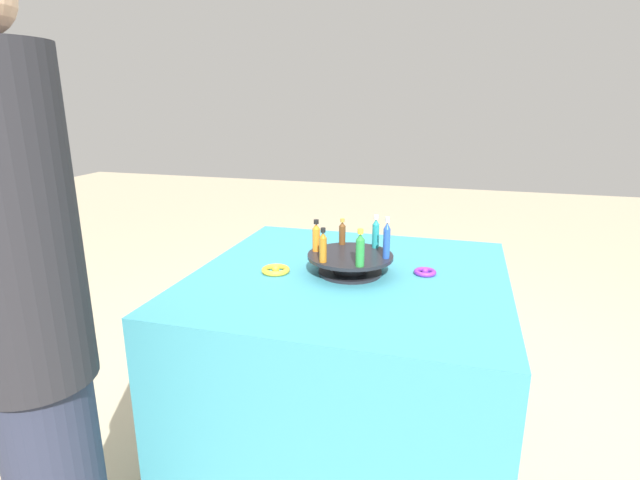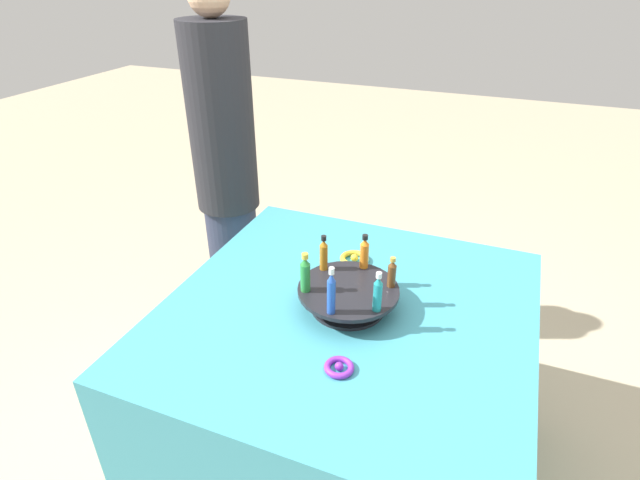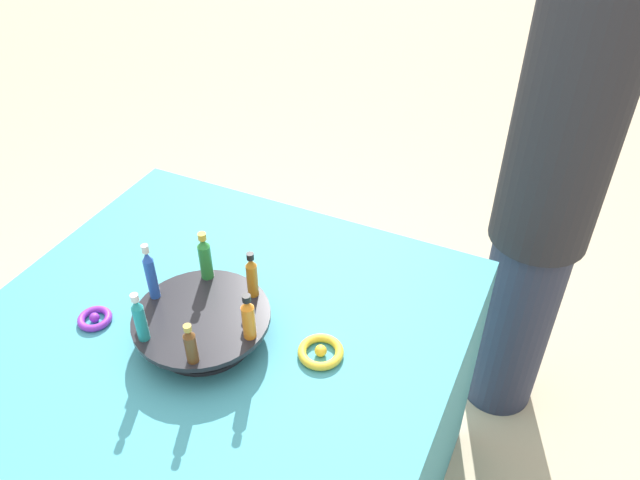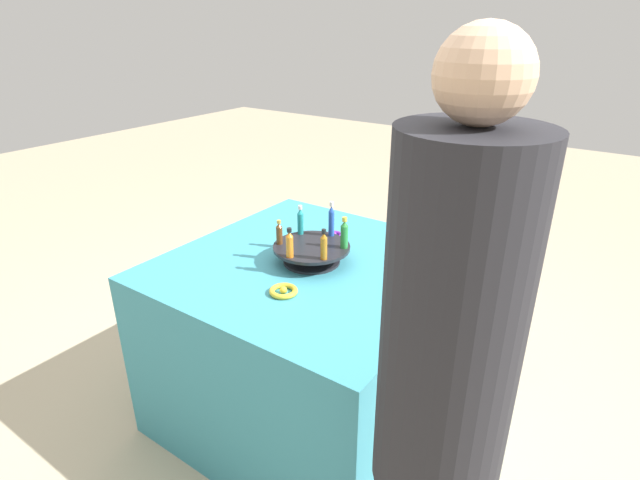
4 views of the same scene
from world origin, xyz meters
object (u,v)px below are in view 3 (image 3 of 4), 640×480
bottle_brown (191,345)px  ribbon_bow_purple (95,319)px  ribbon_bow_gold (321,352)px  person_figure (548,197)px  bottle_amber (252,276)px  bottle_green (205,257)px  bottle_blue (151,274)px  bottle_teal (140,319)px  display_stand (203,324)px  bottle_orange (248,318)px

bottle_brown → ribbon_bow_purple: bearing=-9.0°
ribbon_bow_purple → ribbon_bow_gold: ribbon_bow_gold is taller
bottle_brown → ribbon_bow_purple: 0.33m
bottle_brown → person_figure: bearing=-121.7°
bottle_amber → bottle_green: bottle_green is taller
bottle_amber → bottle_blue: (0.19, 0.10, 0.01)m
bottle_brown → bottle_teal: bearing=-3.4°
bottle_teal → ribbon_bow_gold: 0.38m
display_stand → bottle_green: (0.06, -0.11, 0.08)m
bottle_teal → display_stand: bearing=-123.4°
ribbon_bow_purple → bottle_green: bearing=-138.4°
ribbon_bow_purple → bottle_blue: bearing=-151.2°
bottle_blue → ribbon_bow_gold: bottle_blue is taller
bottle_amber → bottle_blue: bottle_blue is taller
ribbon_bow_gold → bottle_brown: bearing=41.6°
bottle_amber → bottle_blue: 0.22m
bottle_blue → ribbon_bow_purple: (0.13, 0.07, -0.13)m
bottle_blue → bottle_brown: bearing=146.6°
bottle_amber → ribbon_bow_gold: 0.22m
bottle_teal → bottle_amber: bearing=-123.4°
display_stand → ribbon_bow_gold: bearing=-166.0°
bottle_brown → bottle_teal: (0.12, -0.01, 0.01)m
bottle_orange → bottle_blue: (0.25, -0.01, 0.01)m
bottle_brown → bottle_orange: 0.13m
bottle_blue → person_figure: size_ratio=0.09×
bottle_orange → person_figure: bearing=-121.5°
bottle_teal → ribbon_bow_purple: bearing=-12.7°
display_stand → bottle_green: bearing=-63.4°
bottle_brown → bottle_amber: size_ratio=0.84×
bottle_orange → bottle_amber: 0.13m
ribbon_bow_purple → bottle_amber: bearing=-152.5°
bottle_orange → bottle_amber: (0.06, -0.11, 0.00)m
display_stand → ribbon_bow_purple: size_ratio=3.86×
bottle_amber → ribbon_bow_purple: size_ratio=1.51×
display_stand → person_figure: (-0.60, -0.77, 0.03)m
bottle_amber → ribbon_bow_gold: (-0.18, 0.04, -0.11)m
bottle_teal → ribbon_bow_purple: size_ratio=1.57×
bottle_orange → bottle_teal: bearing=26.6°
bottle_green → ribbon_bow_gold: size_ratio=1.25×
bottle_amber → person_figure: size_ratio=0.07×
bottle_orange → bottle_teal: (0.19, 0.10, 0.00)m
bottle_teal → ribbon_bow_gold: bearing=-152.5°
bottle_amber → ribbon_bow_gold: bottle_amber is taller
bottle_amber → person_figure: person_figure is taller
bottle_amber → bottle_teal: 0.25m
ribbon_bow_purple → person_figure: 1.19m
display_stand → bottle_blue: 0.16m
bottle_amber → ribbon_bow_gold: size_ratio=1.17×
ribbon_bow_purple → person_figure: size_ratio=0.05×
ribbon_bow_gold → bottle_blue: bearing=8.3°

